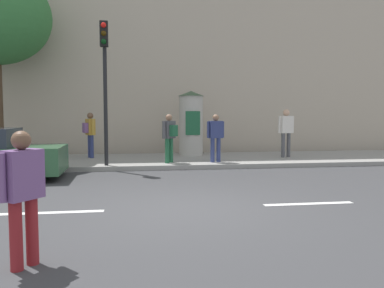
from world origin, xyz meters
The scene contains 11 objects.
ground_plane centered at (0.00, 0.00, 0.00)m, with size 80.00×80.00×0.00m, color #38383A.
sidewalk_curb centered at (0.00, 7.00, 0.07)m, with size 36.00×4.00×0.15m, color gray.
lane_markings centered at (0.00, 0.00, 0.00)m, with size 25.80×0.16×0.01m.
building_backdrop centered at (0.00, 12.00, 5.22)m, with size 36.00×5.00×10.44m, color #B7A893.
traffic_light centered at (-1.82, 5.24, 3.09)m, with size 0.24×0.45×4.38m.
poster_column centered at (1.24, 7.99, 1.42)m, with size 1.02×1.02×2.50m.
pedestrian_in_red_top centered at (-2.19, -2.55, 0.91)m, with size 0.45×0.51×1.56m.
pedestrian_with_backpack centered at (4.63, 6.82, 1.23)m, with size 0.66×0.47×1.78m.
pedestrian_near_pole centered at (1.73, 5.68, 1.08)m, with size 0.60×0.33×1.59m.
pedestrian_in_dark_shirt centered at (0.19, 5.68, 1.10)m, with size 0.52×0.51×1.60m.
pedestrian_with_bag centered at (-2.56, 7.65, 1.13)m, with size 0.49×0.55×1.66m.
Camera 1 is at (-0.94, -7.14, 1.73)m, focal length 36.83 mm.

